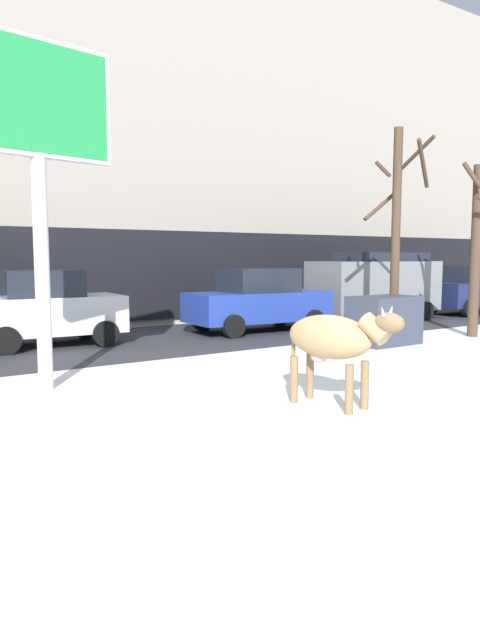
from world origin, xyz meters
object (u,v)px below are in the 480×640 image
car_white_hatchback (47,308)px  car_blue_sedan (258,300)px  pedestrian_by_cars (299,291)px  bare_tree_left_lot (397,226)px  bare_tree_right_lot (476,247)px  cow_tan (333,339)px  car_grey_van (375,284)px  pedestrian_near_billboard (45,302)px  car_navy_hatchback (469,290)px  pedestrian_far_left (276,292)px  dumpster (384,320)px  billboard (37,120)px

car_white_hatchback → car_blue_sedan: bearing=-6.0°
pedestrian_by_cars → bare_tree_left_lot: 7.53m
bare_tree_left_lot → bare_tree_right_lot: bare_tree_left_lot is taller
cow_tan → car_grey_van: bearing=39.9°
car_blue_sedan → pedestrian_near_billboard: bearing=147.9°
car_white_hatchback → cow_tan: bearing=-78.5°
car_navy_hatchback → pedestrian_far_left: bearing=151.2°
car_navy_hatchback → pedestrian_near_billboard: bearing=166.5°
pedestrian_far_left → dumpster: pedestrian_far_left is taller
billboard → car_navy_hatchback: (17.10, 3.80, -3.39)m
billboard → car_grey_van: bearing=19.2°
cow_tan → pedestrian_near_billboard: (-0.95, 10.88, -0.11)m
pedestrian_near_billboard → bare_tree_right_lot: 12.12m
car_grey_van → billboard: bearing=-160.8°
cow_tan → billboard: bearing=131.7°
pedestrian_far_left → car_navy_hatchback: bearing=-28.8°
bare_tree_right_lot → car_white_hatchback: bearing=154.4°
car_blue_sedan → car_navy_hatchback: size_ratio=1.20×
pedestrian_near_billboard → dumpster: (6.31, -7.07, -0.28)m
billboard → car_white_hatchback: (1.43, 4.74, -3.39)m
cow_tan → car_white_hatchback: car_white_hatchback is taller
car_grey_van → car_navy_hatchback: car_grey_van is taller
car_white_hatchback → bare_tree_right_lot: bearing=-25.6°
car_white_hatchback → pedestrian_by_cars: bearing=14.5°
car_white_hatchback → car_navy_hatchback: size_ratio=1.00×
car_white_hatchback → pedestrian_by_cars: car_white_hatchback is taller
car_white_hatchback → car_grey_van: bearing=-2.1°
car_white_hatchback → pedestrian_near_billboard: bearing=74.7°
billboard → car_white_hatchback: bearing=73.2°
bare_tree_left_lot → dumpster: bare_tree_left_lot is taller
pedestrian_near_billboard → pedestrian_by_cars: bearing=0.0°
pedestrian_near_billboard → bare_tree_right_lot: (9.40, -7.50, 1.56)m
car_blue_sedan → pedestrian_near_billboard: size_ratio=2.48×
cow_tan → car_white_hatchback: (-1.68, 8.23, -0.07)m
pedestrian_by_cars → bare_tree_left_lot: (-2.51, -6.79, 2.09)m
car_grey_van → bare_tree_left_lot: (-3.31, -3.74, 1.73)m
car_grey_van → pedestrian_near_billboard: car_grey_van is taller
cow_tan → car_blue_sedan: bearing=60.8°
car_white_hatchback → bare_tree_left_lot: 9.01m
car_blue_sedan → dumpster: size_ratio=2.53×
dumpster → car_blue_sedan: bearing=106.2°
cow_tan → bare_tree_right_lot: size_ratio=0.41×
bare_tree_right_lot → dumpster: (-3.09, 0.43, -1.84)m
pedestrian_near_billboard → billboard: bearing=-106.3°
pedestrian_far_left → pedestrian_by_cars: bearing=0.0°
pedestrian_near_billboard → car_white_hatchback: bearing=-105.3°
car_grey_van → bare_tree_right_lot: bare_tree_right_lot is taller
cow_tan → car_navy_hatchback: 15.77m
billboard → bare_tree_right_lot: size_ratio=1.18×
billboard → car_grey_van: (12.48, 4.34, -3.07)m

